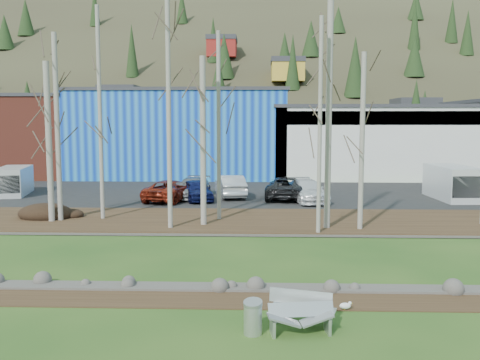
{
  "coord_description": "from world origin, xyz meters",
  "views": [
    {
      "loc": [
        1.57,
        -13.53,
        5.38
      ],
      "look_at": [
        0.65,
        12.32,
        2.5
      ],
      "focal_mm": 40.0,
      "sensor_mm": 36.0,
      "label": 1
    }
  ],
  "objects_px": {
    "car_1": "(192,188)",
    "litter_bin": "(253,319)",
    "car_4": "(286,188)",
    "car_0": "(171,190)",
    "bench_intact": "(302,307)",
    "bench_damaged": "(300,319)",
    "seagull": "(346,306)",
    "van_grey": "(13,181)",
    "car_2": "(197,190)",
    "car_5": "(307,191)",
    "car_3": "(230,186)",
    "van_white": "(453,183)"
  },
  "relations": [
    {
      "from": "litter_bin",
      "to": "car_3",
      "type": "xyz_separation_m",
      "value": [
        -1.83,
        23.43,
        0.5
      ]
    },
    {
      "from": "car_5",
      "to": "van_grey",
      "type": "distance_m",
      "value": 20.64
    },
    {
      "from": "car_2",
      "to": "bench_damaged",
      "type": "bearing_deg",
      "value": -95.36
    },
    {
      "from": "car_0",
      "to": "car_1",
      "type": "height_order",
      "value": "car_0"
    },
    {
      "from": "bench_intact",
      "to": "bench_damaged",
      "type": "xyz_separation_m",
      "value": [
        -0.1,
        -0.68,
        -0.05
      ]
    },
    {
      "from": "car_2",
      "to": "car_5",
      "type": "bearing_deg",
      "value": -20.46
    },
    {
      "from": "car_3",
      "to": "van_grey",
      "type": "bearing_deg",
      "value": -13.5
    },
    {
      "from": "seagull",
      "to": "car_5",
      "type": "xyz_separation_m",
      "value": [
        0.65,
        19.78,
        0.69
      ]
    },
    {
      "from": "van_white",
      "to": "car_2",
      "type": "bearing_deg",
      "value": -179.57
    },
    {
      "from": "car_1",
      "to": "car_4",
      "type": "height_order",
      "value": "car_4"
    },
    {
      "from": "car_3",
      "to": "car_5",
      "type": "relative_size",
      "value": 0.96
    },
    {
      "from": "car_1",
      "to": "van_white",
      "type": "bearing_deg",
      "value": 5.96
    },
    {
      "from": "car_0",
      "to": "car_5",
      "type": "height_order",
      "value": "car_5"
    },
    {
      "from": "litter_bin",
      "to": "van_grey",
      "type": "relative_size",
      "value": 0.17
    },
    {
      "from": "litter_bin",
      "to": "car_5",
      "type": "distance_m",
      "value": 21.79
    },
    {
      "from": "car_4",
      "to": "car_0",
      "type": "bearing_deg",
      "value": 15.52
    },
    {
      "from": "bench_intact",
      "to": "car_5",
      "type": "relative_size",
      "value": 0.37
    },
    {
      "from": "car_2",
      "to": "car_4",
      "type": "distance_m",
      "value": 6.01
    },
    {
      "from": "litter_bin",
      "to": "car_1",
      "type": "xyz_separation_m",
      "value": [
        -4.42,
        22.97,
        0.41
      ]
    },
    {
      "from": "litter_bin",
      "to": "seagull",
      "type": "relative_size",
      "value": 2.08
    },
    {
      "from": "van_white",
      "to": "van_grey",
      "type": "xyz_separation_m",
      "value": [
        -30.31,
        1.08,
        -0.13
      ]
    },
    {
      "from": "bench_damaged",
      "to": "car_4",
      "type": "distance_m",
      "value": 22.71
    },
    {
      "from": "car_0",
      "to": "van_white",
      "type": "distance_m",
      "value": 18.75
    },
    {
      "from": "bench_intact",
      "to": "car_2",
      "type": "relative_size",
      "value": 0.44
    },
    {
      "from": "bench_damaged",
      "to": "car_3",
      "type": "xyz_separation_m",
      "value": [
        -3.03,
        23.31,
        0.53
      ]
    },
    {
      "from": "bench_damaged",
      "to": "car_4",
      "type": "xyz_separation_m",
      "value": [
        0.75,
        22.69,
        0.5
      ]
    },
    {
      "from": "bench_intact",
      "to": "litter_bin",
      "type": "distance_m",
      "value": 1.54
    },
    {
      "from": "car_0",
      "to": "van_white",
      "type": "bearing_deg",
      "value": -160.54
    },
    {
      "from": "car_1",
      "to": "car_0",
      "type": "bearing_deg",
      "value": -123.95
    },
    {
      "from": "van_white",
      "to": "bench_damaged",
      "type": "bearing_deg",
      "value": -120.71
    },
    {
      "from": "car_1",
      "to": "litter_bin",
      "type": "bearing_deg",
      "value": -72.6
    },
    {
      "from": "car_1",
      "to": "car_5",
      "type": "relative_size",
      "value": 0.96
    },
    {
      "from": "seagull",
      "to": "van_grey",
      "type": "bearing_deg",
      "value": 131.71
    },
    {
      "from": "car_0",
      "to": "car_4",
      "type": "bearing_deg",
      "value": -154.92
    },
    {
      "from": "bench_intact",
      "to": "van_white",
      "type": "distance_m",
      "value": 24.96
    },
    {
      "from": "litter_bin",
      "to": "car_4",
      "type": "relative_size",
      "value": 0.15
    },
    {
      "from": "seagull",
      "to": "car_0",
      "type": "xyz_separation_m",
      "value": [
        -8.24,
        19.79,
        0.67
      ]
    },
    {
      "from": "car_1",
      "to": "car_4",
      "type": "relative_size",
      "value": 0.87
    },
    {
      "from": "car_1",
      "to": "bench_damaged",
      "type": "bearing_deg",
      "value": -69.66
    },
    {
      "from": "car_2",
      "to": "car_5",
      "type": "distance_m",
      "value": 7.23
    },
    {
      "from": "bench_damaged",
      "to": "car_0",
      "type": "bearing_deg",
      "value": 99.48
    },
    {
      "from": "litter_bin",
      "to": "car_4",
      "type": "xyz_separation_m",
      "value": [
        1.96,
        22.81,
        0.48
      ]
    },
    {
      "from": "bench_damaged",
      "to": "van_grey",
      "type": "relative_size",
      "value": 0.37
    },
    {
      "from": "litter_bin",
      "to": "car_1",
      "type": "relative_size",
      "value": 0.17
    },
    {
      "from": "car_0",
      "to": "van_grey",
      "type": "distance_m",
      "value": 11.85
    },
    {
      "from": "car_2",
      "to": "car_4",
      "type": "height_order",
      "value": "car_4"
    },
    {
      "from": "car_3",
      "to": "car_4",
      "type": "bearing_deg",
      "value": 158.93
    },
    {
      "from": "car_3",
      "to": "van_white",
      "type": "distance_m",
      "value": 14.92
    },
    {
      "from": "car_1",
      "to": "car_4",
      "type": "bearing_deg",
      "value": 5.11
    },
    {
      "from": "bench_intact",
      "to": "litter_bin",
      "type": "xyz_separation_m",
      "value": [
        -1.31,
        -0.8,
        -0.03
      ]
    }
  ]
}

